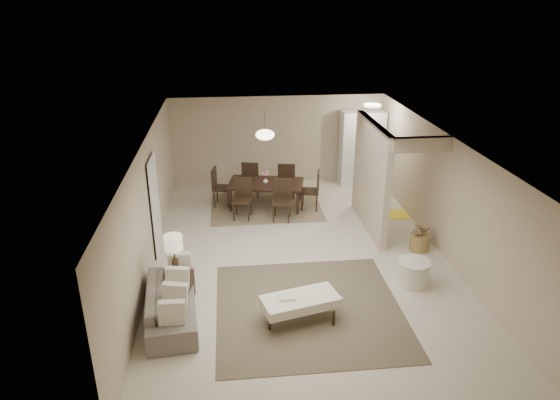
{
  "coord_description": "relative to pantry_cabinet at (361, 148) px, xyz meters",
  "views": [
    {
      "loc": [
        -1.39,
        -9.13,
        5.11
      ],
      "look_at": [
        -0.35,
        0.57,
        1.05
      ],
      "focal_mm": 32.0,
      "sensor_mm": 36.0,
      "label": 1
    }
  ],
  "objects": [
    {
      "name": "left_wall",
      "position": [
        -5.35,
        -4.15,
        0.2
      ],
      "size": [
        0.0,
        9.0,
        9.0
      ],
      "primitive_type": "plane",
      "rotation": [
        1.57,
        0.0,
        1.57
      ],
      "color": "tan",
      "rests_on": "floor"
    },
    {
      "name": "vase",
      "position": [
        -2.85,
        -1.5,
        -0.32
      ],
      "size": [
        0.15,
        0.15,
        0.13
      ],
      "primitive_type": "imported",
      "rotation": [
        0.0,
        0.0,
        -0.22
      ],
      "color": "white",
      "rests_on": "dining_table"
    },
    {
      "name": "dining_table",
      "position": [
        -2.85,
        -1.5,
        -0.72
      ],
      "size": [
        2.05,
        1.4,
        0.66
      ],
      "primitive_type": "imported",
      "rotation": [
        0.0,
        0.0,
        -0.2
      ],
      "color": "black",
      "rests_on": "dining_rug"
    },
    {
      "name": "table_lamp",
      "position": [
        -4.75,
        -5.54,
        0.04
      ],
      "size": [
        0.32,
        0.32,
        0.76
      ],
      "color": "#4E3C21",
      "rests_on": "side_table"
    },
    {
      "name": "partition",
      "position": [
        -0.55,
        -2.9,
        0.2
      ],
      "size": [
        0.15,
        2.5,
        2.5
      ],
      "primitive_type": "cube",
      "color": "tan",
      "rests_on": "floor"
    },
    {
      "name": "yellow_mat",
      "position": [
        0.14,
        -2.32,
        -1.04
      ],
      "size": [
        0.97,
        0.6,
        0.01
      ],
      "primitive_type": "cube",
      "rotation": [
        0.0,
        0.0,
        0.01
      ],
      "color": "yellow",
      "rests_on": "floor"
    },
    {
      "name": "sofa",
      "position": [
        -4.8,
        -6.06,
        -0.75
      ],
      "size": [
        2.09,
        0.97,
        0.59
      ],
      "primitive_type": "imported",
      "rotation": [
        0.0,
        0.0,
        1.66
      ],
      "color": "slate",
      "rests_on": "floor"
    },
    {
      "name": "floor",
      "position": [
        -2.35,
        -4.15,
        -1.05
      ],
      "size": [
        9.0,
        9.0,
        0.0
      ],
      "primitive_type": "plane",
      "color": "beige",
      "rests_on": "ground"
    },
    {
      "name": "right_wall",
      "position": [
        0.65,
        -4.15,
        0.2
      ],
      "size": [
        0.0,
        9.0,
        9.0
      ],
      "primitive_type": "plane",
      "rotation": [
        1.57,
        0.0,
        -1.57
      ],
      "color": "tan",
      "rests_on": "floor"
    },
    {
      "name": "back_wall",
      "position": [
        -2.35,
        0.35,
        0.2
      ],
      "size": [
        6.0,
        0.0,
        6.0
      ],
      "primitive_type": "plane",
      "rotation": [
        1.57,
        0.0,
        0.0
      ],
      "color": "tan",
      "rests_on": "floor"
    },
    {
      "name": "dining_rug",
      "position": [
        -2.85,
        -1.5,
        -1.04
      ],
      "size": [
        2.8,
        2.1,
        0.01
      ],
      "primitive_type": "cube",
      "color": "#847152",
      "rests_on": "floor"
    },
    {
      "name": "wicker_basket",
      "position": [
        0.24,
        -4.15,
        -0.87
      ],
      "size": [
        0.43,
        0.43,
        0.36
      ],
      "primitive_type": "cylinder",
      "rotation": [
        0.0,
        0.0,
        0.01
      ],
      "color": "olive",
      "rests_on": "floor"
    },
    {
      "name": "pendant_light",
      "position": [
        -2.85,
        -1.5,
        0.87
      ],
      "size": [
        0.46,
        0.46,
        0.71
      ],
      "color": "#4E3C21",
      "rests_on": "ceiling"
    },
    {
      "name": "dining_chairs",
      "position": [
        -2.85,
        -1.5,
        -0.55
      ],
      "size": [
        2.73,
        2.19,
        1.01
      ],
      "color": "black",
      "rests_on": "dining_rug"
    },
    {
      "name": "ceiling",
      "position": [
        -2.35,
        -4.15,
        1.45
      ],
      "size": [
        9.0,
        9.0,
        0.0
      ],
      "primitive_type": "plane",
      "rotation": [
        3.14,
        0.0,
        0.0
      ],
      "color": "white",
      "rests_on": "back_wall"
    },
    {
      "name": "side_table",
      "position": [
        -4.75,
        -5.54,
        -0.78
      ],
      "size": [
        0.6,
        0.6,
        0.53
      ],
      "primitive_type": "cube",
      "rotation": [
        0.0,
        0.0,
        -0.28
      ],
      "color": "black",
      "rests_on": "floor"
    },
    {
      "name": "flush_light",
      "position": [
        -0.05,
        -0.95,
        1.41
      ],
      "size": [
        0.44,
        0.44,
        0.05
      ],
      "primitive_type": "cylinder",
      "color": "white",
      "rests_on": "ceiling"
    },
    {
      "name": "living_rug",
      "position": [
        -2.46,
        -6.06,
        -1.04
      ],
      "size": [
        3.2,
        3.2,
        0.01
      ],
      "primitive_type": "cube",
      "color": "brown",
      "rests_on": "floor"
    },
    {
      "name": "doorway",
      "position": [
        -5.32,
        -3.55,
        -0.03
      ],
      "size": [
        0.04,
        0.9,
        2.04
      ],
      "primitive_type": "cube",
      "color": "black",
      "rests_on": "floor"
    },
    {
      "name": "pantry_cabinet",
      "position": [
        0.0,
        0.0,
        0.0
      ],
      "size": [
        1.2,
        0.55,
        2.1
      ],
      "primitive_type": "cube",
      "color": "white",
      "rests_on": "floor"
    },
    {
      "name": "ottoman_bench",
      "position": [
        -2.66,
        -6.36,
        -0.68
      ],
      "size": [
        1.38,
        0.88,
        0.46
      ],
      "rotation": [
        0.0,
        0.0,
        0.25
      ],
      "color": "beige",
      "rests_on": "living_rug"
    },
    {
      "name": "round_pouf",
      "position": [
        -0.38,
        -5.46,
        -0.81
      ],
      "size": [
        0.62,
        0.62,
        0.48
      ],
      "primitive_type": "cylinder",
      "color": "beige",
      "rests_on": "floor"
    }
  ]
}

